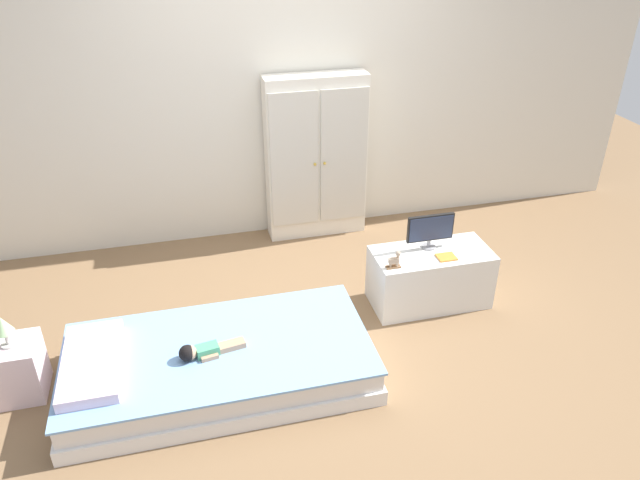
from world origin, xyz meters
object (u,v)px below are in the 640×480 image
Objects in this scene: doll at (200,351)px; wardrobe at (316,158)px; book_orange at (446,257)px; table_lamp at (3,326)px; tv_monitor at (430,229)px; bed at (220,363)px; tv_stand at (430,277)px; nightstand at (17,369)px; rocking_horse_toy at (395,260)px.

wardrobe is at bearing 57.06° from doll.
wardrobe is (1.12, 1.72, 0.41)m from doll.
doll is 3.07× the size of book_orange.
table_lamp is 0.59× the size of tv_monitor.
table_lamp reaches higher than bed.
nightstand is at bearing -174.03° from tv_stand.
book_orange is (0.59, -1.32, -0.27)m from wardrobe.
nightstand is at bearing -172.60° from tv_monitor.
nightstand is 2.79× the size of book_orange.
bed is at bearing -163.88° from tv_stand.
tv_stand is at bearing -89.31° from tv_monitor.
rocking_horse_toy is at bearing -175.52° from book_orange.
book_orange is at bearing 3.97° from nightstand.
nightstand is 1.05× the size of tv_monitor.
nightstand is 2.74m from tv_monitor.
tv_stand is at bearing 5.97° from nightstand.
tv_stand is at bearing 20.36° from rocking_horse_toy.
bed is 1.31m from rocking_horse_toy.
doll is 1.07m from nightstand.
tv_stand is 2.46× the size of tv_monitor.
wardrobe is (2.16, 1.51, 0.20)m from table_lamp.
tv_stand is 0.24m from book_orange.
book_orange is at bearing -55.51° from tv_stand.
doll is 1.98× the size of table_lamp.
tv_stand is (2.69, 0.28, -0.28)m from table_lamp.
wardrobe is 1.47m from book_orange.
doll is 1.09m from table_lamp.
wardrobe is at bearing 34.90° from nightstand.
bed is 14.25× the size of book_orange.
rocking_horse_toy is at bearing -149.82° from tv_monitor.
table_lamp reaches higher than nightstand.
rocking_horse_toy reaches higher than doll.
nightstand is 0.43× the size of tv_stand.
rocking_horse_toy is (-0.33, -0.12, 0.26)m from tv_stand.
rocking_horse_toy is at bearing -81.26° from wardrobe.
wardrobe is at bearing 114.32° from book_orange.
table_lamp reaches higher than rocking_horse_toy.
table_lamp is 2.37m from rocking_horse_toy.
rocking_horse_toy is (0.21, -1.35, -0.22)m from wardrobe.
bed is 0.20m from doll.
table_lamp reaches higher than doll.
rocking_horse_toy is 0.95× the size of book_orange.
tv_stand is (1.54, 0.45, 0.09)m from bed.
book_orange reaches higher than bed.
wardrobe reaches higher than nightstand.
tv_stand is at bearing 124.49° from book_orange.
tv_monitor is at bearing 30.18° from rocking_horse_toy.
table_lamp is at bearing -176.03° from book_orange.
doll is 0.29× the size of wardrobe.
tv_monitor is at bearing 18.96° from doll.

